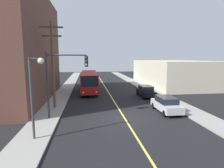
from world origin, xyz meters
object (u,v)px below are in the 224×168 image
at_px(parked_car_black, 146,91).
at_px(utility_pole_near, 53,61).
at_px(street_lamp_left, 35,86).
at_px(parked_car_silver, 166,104).
at_px(traffic_signal_left_corner, 65,72).
at_px(city_bus, 89,80).

relative_size(parked_car_black, utility_pole_near, 0.48).
relative_size(parked_car_black, street_lamp_left, 0.81).
height_order(parked_car_silver, utility_pole_near, utility_pole_near).
distance_m(utility_pole_near, street_lamp_left, 8.17).
relative_size(traffic_signal_left_corner, street_lamp_left, 1.09).
relative_size(parked_car_silver, utility_pole_near, 0.48).
xyz_separation_m(city_bus, utility_pole_near, (-3.93, -10.67, 3.44)).
height_order(traffic_signal_left_corner, street_lamp_left, traffic_signal_left_corner).
distance_m(parked_car_silver, traffic_signal_left_corner, 10.69).
bearing_deg(street_lamp_left, utility_pole_near, 91.47).
height_order(parked_car_silver, traffic_signal_left_corner, traffic_signal_left_corner).
bearing_deg(street_lamp_left, city_bus, 78.74).
bearing_deg(parked_car_silver, utility_pole_near, 166.28).
xyz_separation_m(city_bus, parked_car_black, (8.08, -5.85, -0.98)).
height_order(parked_car_black, street_lamp_left, street_lamp_left).
relative_size(parked_car_silver, traffic_signal_left_corner, 0.73).
distance_m(utility_pole_near, traffic_signal_left_corner, 4.03).
relative_size(parked_car_black, traffic_signal_left_corner, 0.74).
relative_size(city_bus, parked_car_silver, 2.76).
relative_size(utility_pole_near, street_lamp_left, 1.68).
height_order(utility_pole_near, street_lamp_left, utility_pole_near).
distance_m(parked_car_black, utility_pole_near, 13.67).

